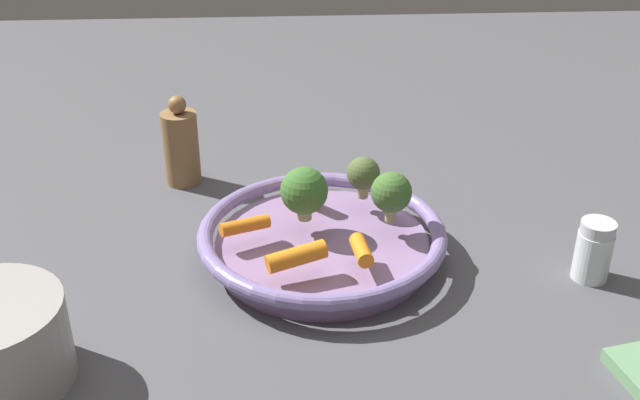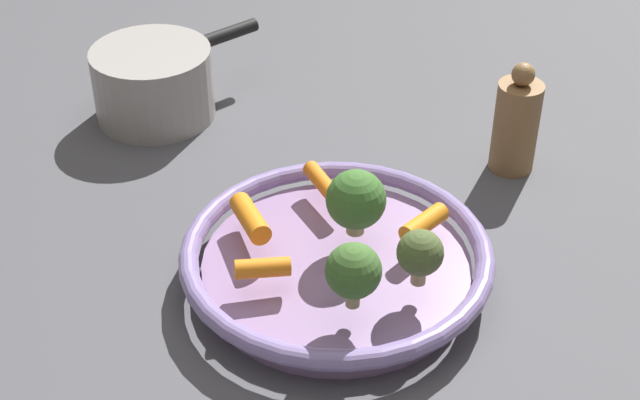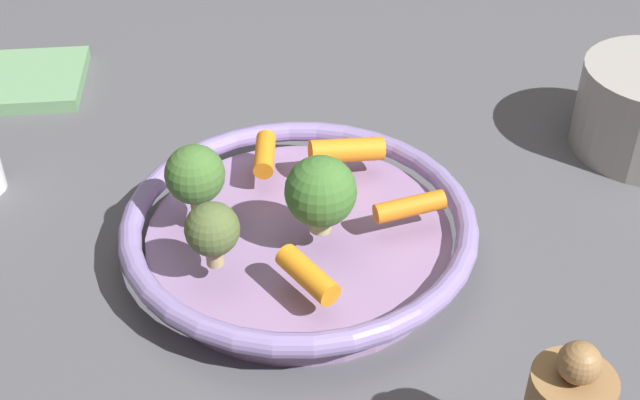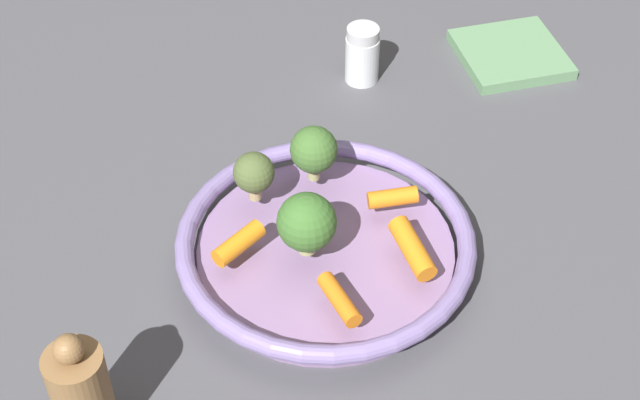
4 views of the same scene
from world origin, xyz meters
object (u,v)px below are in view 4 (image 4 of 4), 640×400
Objects in this scene: baby_carrot_right at (412,248)px; baby_carrot_center at (339,299)px; broccoli_floret_edge at (307,223)px; pepper_mill at (82,395)px; baby_carrot_back at (393,197)px; broccoli_floret_mid at (314,150)px; salt_shaker at (362,55)px; dish_towel at (510,54)px; serving_bowl at (326,248)px; broccoli_floret_large at (254,173)px; baby_carrot_left at (239,243)px.

baby_carrot_right reaches higher than baby_carrot_center.
baby_carrot_right is 0.10m from broccoli_floret_edge.
pepper_mill is (-0.15, 0.28, 0.00)m from baby_carrot_right.
baby_carrot_back is 0.79× the size of broccoli_floret_mid.
salt_shaker is at bearing -13.60° from broccoli_floret_edge.
salt_shaker is at bearing 99.64° from dish_towel.
dish_towel is at bearing -36.54° from serving_bowl.
broccoli_floret_mid is at bearing -37.07° from pepper_mill.
serving_bowl is at bearing -128.97° from broccoli_floret_large.
serving_bowl is 0.30m from salt_shaker.
broccoli_floret_mid is 1.15× the size of broccoli_floret_large.
broccoli_floret_edge is 0.44m from dish_towel.
baby_carrot_center is at bearing -159.20° from broccoli_floret_edge.
baby_carrot_center is 0.47× the size of dish_towel.
baby_carrot_left is at bearing 110.27° from baby_carrot_back.
baby_carrot_left is (0.01, 0.16, -0.00)m from baby_carrot_right.
serving_bowl is 5.02× the size of baby_carrot_center.
broccoli_floret_large is at bearing 83.24° from baby_carrot_back.
baby_carrot_left is 0.75× the size of salt_shaker.
broccoli_floret_mid is (0.10, -0.07, 0.03)m from baby_carrot_left.
baby_carrot_left is (-0.02, 0.08, 0.03)m from serving_bowl.
serving_bowl is at bearing 143.46° from dish_towel.
baby_carrot_right is at bearing -176.53° from salt_shaker.
broccoli_floret_edge reaches higher than baby_carrot_center.
pepper_mill reaches higher than broccoli_floret_edge.
serving_bowl is 4.02× the size of salt_shaker.
baby_carrot_back is 0.68× the size of salt_shaker.
pepper_mill is (-0.22, 0.27, 0.00)m from baby_carrot_back.
baby_carrot_back is at bearing -56.06° from broccoli_floret_edge.
broccoli_floret_large reaches higher than baby_carrot_right.
baby_carrot_right is 0.51× the size of pepper_mill.
baby_carrot_left is 0.34m from salt_shaker.
pepper_mill is (-0.16, 0.18, -0.02)m from broccoli_floret_edge.
salt_shaker reaches higher than baby_carrot_center.
broccoli_floret_edge is (-0.02, 0.02, 0.06)m from serving_bowl.
baby_carrot_back is 0.09m from broccoli_floret_mid.
pepper_mill reaches higher than broccoli_floret_mid.
broccoli_floret_large is (0.05, 0.07, 0.05)m from serving_bowl.
serving_bowl is 0.10m from broccoli_floret_mid.
salt_shaker is 0.54m from pepper_mill.
broccoli_floret_edge is 0.90× the size of salt_shaker.
broccoli_floret_mid is at bearing 163.14° from salt_shaker.
dish_towel is (0.03, -0.18, -0.03)m from salt_shaker.
baby_carrot_right is 0.16m from baby_carrot_left.
dish_towel is (0.36, -0.16, -0.05)m from baby_carrot_right.
broccoli_floret_edge is 0.53× the size of dish_towel.
dish_towel is at bearing -80.36° from salt_shaker.
salt_shaker is 0.59× the size of dish_towel.
broccoli_floret_edge reaches higher than broccoli_floret_large.
broccoli_floret_mid reaches higher than dish_towel.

